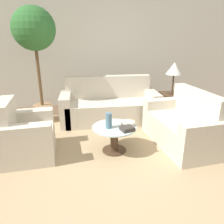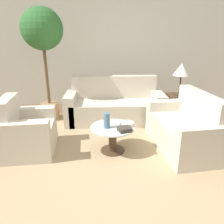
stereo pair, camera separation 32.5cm
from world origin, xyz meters
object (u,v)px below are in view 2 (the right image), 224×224
(potted_plant, at_px, (43,37))
(bowl, at_px, (127,124))
(armchair, at_px, (26,134))
(book_stack, at_px, (125,129))
(table_lamp, at_px, (182,70))
(loveseat, at_px, (186,130))
(vase, at_px, (107,120))
(coffee_table, at_px, (113,135))
(sofa_main, at_px, (114,107))

(potted_plant, relative_size, bowl, 10.16)
(armchair, relative_size, bowl, 4.09)
(bowl, xyz_separation_m, book_stack, (-0.05, -0.20, 0.00))
(table_lamp, height_order, potted_plant, potted_plant)
(potted_plant, bearing_deg, book_stack, -48.14)
(loveseat, relative_size, potted_plant, 0.66)
(vase, distance_m, book_stack, 0.29)
(loveseat, height_order, potted_plant, potted_plant)
(armchair, xyz_separation_m, potted_plant, (0.04, 1.39, 1.36))
(armchair, bearing_deg, coffee_table, -97.16)
(coffee_table, bearing_deg, armchair, 177.92)
(coffee_table, height_order, bowl, bowl)
(armchair, bearing_deg, book_stack, -103.12)
(potted_plant, height_order, bowl, potted_plant)
(loveseat, relative_size, vase, 6.31)
(sofa_main, distance_m, potted_plant, 1.93)
(bowl, bearing_deg, vase, -166.53)
(loveseat, height_order, vase, loveseat)
(armchair, xyz_separation_m, vase, (1.22, -0.08, 0.23))
(loveseat, xyz_separation_m, table_lamp, (0.23, 1.10, 0.76))
(coffee_table, bearing_deg, book_stack, -44.62)
(loveseat, relative_size, book_stack, 6.67)
(loveseat, bearing_deg, armchair, -95.86)
(potted_plant, bearing_deg, coffee_table, -48.55)
(armchair, relative_size, book_stack, 4.08)
(armchair, height_order, vase, armchair)
(coffee_table, bearing_deg, bowl, 11.63)
(loveseat, distance_m, bowl, 0.95)
(book_stack, bearing_deg, table_lamp, 29.71)
(loveseat, distance_m, table_lamp, 1.35)
(table_lamp, distance_m, potted_plant, 2.73)
(armchair, height_order, bowl, armchair)
(coffee_table, relative_size, vase, 2.90)
(armchair, height_order, table_lamp, table_lamp)
(sofa_main, bearing_deg, potted_plant, 174.23)
(table_lamp, distance_m, book_stack, 1.92)
(coffee_table, relative_size, potted_plant, 0.30)
(bowl, bearing_deg, table_lamp, 44.59)
(armchair, relative_size, coffee_table, 1.33)
(coffee_table, relative_size, bowl, 3.08)
(coffee_table, distance_m, table_lamp, 1.98)
(loveseat, bearing_deg, book_stack, -82.61)
(table_lamp, bearing_deg, vase, -140.27)
(loveseat, height_order, bowl, loveseat)
(sofa_main, height_order, armchair, sofa_main)
(vase, bearing_deg, loveseat, 5.58)
(loveseat, xyz_separation_m, bowl, (-0.94, -0.05, 0.14))
(table_lamp, bearing_deg, loveseat, -101.70)
(bowl, distance_m, book_stack, 0.21)
(table_lamp, xyz_separation_m, book_stack, (-1.22, -1.35, -0.62))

